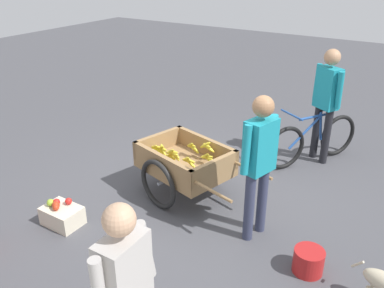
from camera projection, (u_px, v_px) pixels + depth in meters
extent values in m
plane|color=#47474C|center=(197.00, 198.00, 5.24)|extent=(24.00, 24.00, 0.00)
cube|color=#937047|center=(185.00, 167.00, 5.17)|extent=(1.27, 1.05, 0.10)
cube|color=#937047|center=(159.00, 142.00, 5.44)|extent=(0.26, 0.79, 0.24)
cube|color=#937047|center=(214.00, 169.00, 4.75)|extent=(0.26, 0.79, 0.24)
cube|color=#937047|center=(162.00, 164.00, 4.87)|extent=(1.08, 0.34, 0.24)
cube|color=#937047|center=(206.00, 146.00, 5.32)|extent=(1.08, 0.34, 0.24)
torus|color=black|center=(158.00, 184.00, 4.93)|extent=(0.63, 0.22, 0.64)
torus|color=black|center=(209.00, 161.00, 5.47)|extent=(0.63, 0.22, 0.64)
cylinder|color=gray|center=(185.00, 172.00, 5.20)|extent=(0.26, 0.86, 0.04)
cylinder|color=#937047|center=(213.00, 191.00, 4.35)|extent=(0.54, 0.18, 0.04)
cylinder|color=#937047|center=(253.00, 171.00, 4.77)|extent=(0.54, 0.18, 0.04)
cylinder|color=gray|center=(162.00, 169.00, 5.57)|extent=(0.04, 0.04, 0.35)
ellipsoid|color=gold|center=(191.00, 163.00, 4.95)|extent=(0.18, 0.07, 0.14)
ellipsoid|color=gold|center=(190.00, 162.00, 4.95)|extent=(0.18, 0.13, 0.10)
ellipsoid|color=gold|center=(189.00, 161.00, 4.95)|extent=(0.18, 0.06, 0.05)
ellipsoid|color=gold|center=(188.00, 160.00, 4.95)|extent=(0.18, 0.13, 0.09)
ellipsoid|color=gold|center=(187.00, 159.00, 4.95)|extent=(0.17, 0.14, 0.14)
ellipsoid|color=gold|center=(154.00, 154.00, 5.24)|extent=(0.18, 0.05, 0.13)
ellipsoid|color=gold|center=(153.00, 153.00, 5.25)|extent=(0.19, 0.11, 0.05)
ellipsoid|color=gold|center=(151.00, 152.00, 5.26)|extent=(0.17, 0.09, 0.15)
ellipsoid|color=gold|center=(210.00, 160.00, 5.06)|extent=(0.17, 0.10, 0.15)
ellipsoid|color=gold|center=(208.00, 159.00, 5.06)|extent=(0.19, 0.13, 0.09)
ellipsoid|color=gold|center=(208.00, 158.00, 5.06)|extent=(0.19, 0.08, 0.05)
ellipsoid|color=gold|center=(207.00, 157.00, 5.06)|extent=(0.19, 0.06, 0.10)
ellipsoid|color=gold|center=(205.00, 156.00, 5.06)|extent=(0.17, 0.12, 0.15)
ellipsoid|color=gold|center=(172.00, 158.00, 5.05)|extent=(0.17, 0.11, 0.15)
ellipsoid|color=gold|center=(171.00, 157.00, 5.06)|extent=(0.19, 0.09, 0.05)
ellipsoid|color=gold|center=(169.00, 156.00, 5.06)|extent=(0.18, 0.06, 0.14)
ellipsoid|color=gold|center=(175.00, 155.00, 4.97)|extent=(0.17, 0.06, 0.15)
ellipsoid|color=gold|center=(174.00, 154.00, 4.97)|extent=(0.19, 0.06, 0.10)
ellipsoid|color=gold|center=(173.00, 153.00, 4.97)|extent=(0.19, 0.08, 0.05)
ellipsoid|color=gold|center=(172.00, 153.00, 4.97)|extent=(0.19, 0.06, 0.09)
ellipsoid|color=gold|center=(171.00, 152.00, 4.97)|extent=(0.17, 0.12, 0.15)
ellipsoid|color=gold|center=(209.00, 148.00, 5.15)|extent=(0.18, 0.06, 0.14)
ellipsoid|color=gold|center=(208.00, 147.00, 5.15)|extent=(0.19, 0.12, 0.08)
ellipsoid|color=gold|center=(207.00, 146.00, 5.15)|extent=(0.19, 0.12, 0.09)
ellipsoid|color=gold|center=(205.00, 145.00, 5.15)|extent=(0.18, 0.05, 0.15)
ellipsoid|color=gold|center=(163.00, 150.00, 5.22)|extent=(0.17, 0.13, 0.15)
ellipsoid|color=gold|center=(162.00, 149.00, 5.23)|extent=(0.18, 0.07, 0.05)
ellipsoid|color=gold|center=(160.00, 148.00, 5.23)|extent=(0.18, 0.10, 0.13)
ellipsoid|color=gold|center=(194.00, 148.00, 5.25)|extent=(0.18, 0.07, 0.14)
ellipsoid|color=gold|center=(193.00, 148.00, 5.25)|extent=(0.19, 0.11, 0.09)
ellipsoid|color=gold|center=(192.00, 147.00, 5.25)|extent=(0.18, 0.13, 0.05)
ellipsoid|color=gold|center=(191.00, 146.00, 5.25)|extent=(0.19, 0.11, 0.10)
ellipsoid|color=gold|center=(190.00, 145.00, 5.25)|extent=(0.16, 0.14, 0.15)
ellipsoid|color=gold|center=(159.00, 150.00, 5.26)|extent=(0.17, 0.06, 0.14)
ellipsoid|color=gold|center=(158.00, 149.00, 5.26)|extent=(0.19, 0.07, 0.11)
ellipsoid|color=gold|center=(157.00, 148.00, 5.26)|extent=(0.18, 0.05, 0.05)
ellipsoid|color=gold|center=(156.00, 147.00, 5.26)|extent=(0.19, 0.09, 0.10)
ellipsoid|color=gold|center=(155.00, 147.00, 5.25)|extent=(0.17, 0.13, 0.13)
cylinder|color=#333851|center=(249.00, 207.00, 4.34)|extent=(0.11, 0.11, 0.81)
cylinder|color=#333851|center=(262.00, 200.00, 4.47)|extent=(0.11, 0.11, 0.81)
cube|color=teal|center=(260.00, 146.00, 4.11)|extent=(0.28, 0.38, 0.57)
sphere|color=#9E704C|center=(263.00, 106.00, 3.93)|extent=(0.22, 0.22, 0.22)
cylinder|color=teal|center=(246.00, 150.00, 3.96)|extent=(0.08, 0.13, 0.52)
cylinder|color=teal|center=(274.00, 137.00, 4.23)|extent=(0.08, 0.14, 0.52)
torus|color=black|center=(285.00, 148.00, 5.83)|extent=(0.40, 0.59, 0.66)
torus|color=black|center=(338.00, 135.00, 6.23)|extent=(0.40, 0.59, 0.66)
cylinder|color=#234C93|center=(316.00, 116.00, 5.86)|extent=(0.34, 0.53, 0.04)
cylinder|color=#234C93|center=(321.00, 126.00, 5.98)|extent=(0.08, 0.11, 0.45)
cylinder|color=#234C93|center=(304.00, 133.00, 5.88)|extent=(0.31, 0.47, 0.43)
ellipsoid|color=black|center=(324.00, 109.00, 5.88)|extent=(0.20, 0.08, 0.06)
cylinder|color=#234C93|center=(292.00, 115.00, 5.64)|extent=(0.41, 0.26, 0.03)
cylinder|color=black|center=(326.00, 137.00, 5.96)|extent=(0.11, 0.11, 0.84)
cylinder|color=black|center=(316.00, 132.00, 6.14)|extent=(0.11, 0.11, 0.84)
cube|color=teal|center=(328.00, 88.00, 5.75)|extent=(0.39, 0.35, 0.59)
sphere|color=tan|center=(332.00, 57.00, 5.56)|extent=(0.23, 0.23, 0.23)
cylinder|color=teal|center=(340.00, 90.00, 5.56)|extent=(0.08, 0.12, 0.54)
cylinder|color=teal|center=(317.00, 82.00, 5.91)|extent=(0.08, 0.10, 0.54)
cylinder|color=beige|center=(358.00, 264.00, 3.68)|extent=(0.11, 0.05, 0.12)
cylinder|color=beige|center=(372.00, 288.00, 3.71)|extent=(0.04, 0.04, 0.18)
cylinder|color=#B21E1E|center=(308.00, 261.00, 3.98)|extent=(0.30, 0.30, 0.25)
cube|color=beige|center=(62.00, 216.00, 4.70)|extent=(0.44, 0.32, 0.22)
sphere|color=#B23319|center=(56.00, 207.00, 4.59)|extent=(0.08, 0.08, 0.08)
sphere|color=#B23319|center=(56.00, 205.00, 4.62)|extent=(0.09, 0.09, 0.09)
sphere|color=red|center=(56.00, 202.00, 4.68)|extent=(0.09, 0.09, 0.09)
sphere|color=red|center=(68.00, 201.00, 4.70)|extent=(0.08, 0.08, 0.08)
sphere|color=#99BF33|center=(51.00, 203.00, 4.67)|extent=(0.09, 0.09, 0.09)
cube|color=#B7B2AD|center=(124.00, 273.00, 2.55)|extent=(0.20, 0.34, 0.54)
sphere|color=tan|center=(119.00, 220.00, 2.38)|extent=(0.21, 0.21, 0.21)
cylinder|color=#B7B2AD|center=(145.00, 250.00, 2.71)|extent=(0.08, 0.16, 0.49)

